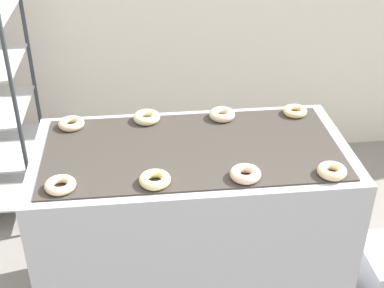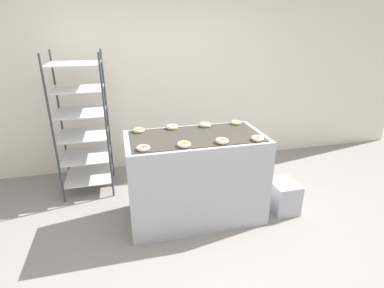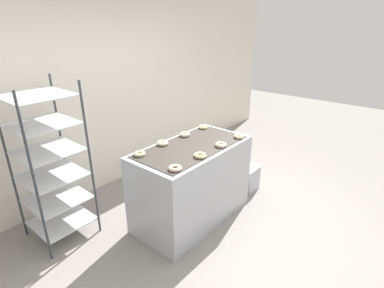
{
  "view_description": "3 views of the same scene",
  "coord_description": "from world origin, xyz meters",
  "px_view_note": "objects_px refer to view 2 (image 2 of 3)",
  "views": [
    {
      "loc": [
        -0.22,
        -1.41,
        2.2
      ],
      "look_at": [
        0.0,
        0.62,
        0.97
      ],
      "focal_mm": 50.0,
      "sensor_mm": 36.0,
      "label": 1
    },
    {
      "loc": [
        -0.73,
        -2.15,
        1.98
      ],
      "look_at": [
        0.0,
        0.77,
        0.8
      ],
      "focal_mm": 28.0,
      "sensor_mm": 36.0,
      "label": 2
    },
    {
      "loc": [
        -2.38,
        -1.36,
        2.25
      ],
      "look_at": [
        0.0,
        0.62,
        0.97
      ],
      "focal_mm": 28.0,
      "sensor_mm": 36.0,
      "label": 3
    }
  ],
  "objects_px": {
    "donut_far_right": "(236,123)",
    "baking_rack_cart": "(83,124)",
    "glaze_bin": "(282,196)",
    "donut_near_midleft": "(184,144)",
    "donut_near_midright": "(222,141)",
    "donut_near_right": "(257,138)",
    "donut_far_midleft": "(172,127)",
    "fryer_machine": "(195,177)",
    "donut_far_left": "(139,130)",
    "donut_near_left": "(143,148)",
    "donut_far_midright": "(205,125)"
  },
  "relations": [
    {
      "from": "donut_near_left",
      "to": "donut_near_midright",
      "type": "xyz_separation_m",
      "value": [
        0.74,
        -0.01,
        0.0
      ]
    },
    {
      "from": "donut_near_midleft",
      "to": "donut_far_midright",
      "type": "relative_size",
      "value": 1.01
    },
    {
      "from": "baking_rack_cart",
      "to": "donut_near_right",
      "type": "relative_size",
      "value": 14.19
    },
    {
      "from": "fryer_machine",
      "to": "donut_near_midleft",
      "type": "bearing_deg",
      "value": -124.83
    },
    {
      "from": "glaze_bin",
      "to": "donut_far_right",
      "type": "xyz_separation_m",
      "value": [
        -0.45,
        0.4,
        0.79
      ]
    },
    {
      "from": "donut_near_left",
      "to": "donut_far_midleft",
      "type": "xyz_separation_m",
      "value": [
        0.36,
        0.53,
        0.0
      ]
    },
    {
      "from": "baking_rack_cart",
      "to": "donut_far_left",
      "type": "bearing_deg",
      "value": -47.12
    },
    {
      "from": "fryer_machine",
      "to": "donut_far_left",
      "type": "height_order",
      "value": "donut_far_left"
    },
    {
      "from": "donut_near_right",
      "to": "donut_far_left",
      "type": "bearing_deg",
      "value": 154.41
    },
    {
      "from": "donut_near_right",
      "to": "donut_far_midleft",
      "type": "distance_m",
      "value": 0.92
    },
    {
      "from": "donut_far_midleft",
      "to": "donut_far_left",
      "type": "bearing_deg",
      "value": -176.52
    },
    {
      "from": "baking_rack_cart",
      "to": "donut_near_right",
      "type": "xyz_separation_m",
      "value": [
        1.73,
        -1.2,
        0.09
      ]
    },
    {
      "from": "glaze_bin",
      "to": "donut_far_midright",
      "type": "height_order",
      "value": "donut_far_midright"
    },
    {
      "from": "donut_near_left",
      "to": "donut_far_right",
      "type": "distance_m",
      "value": 1.21
    },
    {
      "from": "donut_near_midleft",
      "to": "donut_near_midright",
      "type": "xyz_separation_m",
      "value": [
        0.37,
        -0.0,
        0.0
      ]
    },
    {
      "from": "donut_near_left",
      "to": "glaze_bin",
      "type": "bearing_deg",
      "value": 4.32
    },
    {
      "from": "donut_far_midright",
      "to": "donut_near_midleft",
      "type": "bearing_deg",
      "value": -124.38
    },
    {
      "from": "donut_far_right",
      "to": "baking_rack_cart",
      "type": "bearing_deg",
      "value": 158.91
    },
    {
      "from": "donut_near_left",
      "to": "donut_far_midright",
      "type": "height_order",
      "value": "donut_far_midright"
    },
    {
      "from": "donut_near_right",
      "to": "donut_near_midleft",
      "type": "bearing_deg",
      "value": 178.6
    },
    {
      "from": "donut_near_midleft",
      "to": "donut_far_left",
      "type": "relative_size",
      "value": 1.04
    },
    {
      "from": "donut_far_midright",
      "to": "donut_far_right",
      "type": "xyz_separation_m",
      "value": [
        0.37,
        0.0,
        -0.0
      ]
    },
    {
      "from": "donut_far_right",
      "to": "donut_near_midright",
      "type": "bearing_deg",
      "value": -124.13
    },
    {
      "from": "donut_near_right",
      "to": "donut_far_right",
      "type": "height_order",
      "value": "donut_near_right"
    },
    {
      "from": "donut_near_midleft",
      "to": "donut_near_right",
      "type": "xyz_separation_m",
      "value": [
        0.73,
        -0.02,
        0.0
      ]
    },
    {
      "from": "donut_near_right",
      "to": "donut_far_midleft",
      "type": "xyz_separation_m",
      "value": [
        -0.74,
        0.55,
        0.0
      ]
    },
    {
      "from": "donut_far_midleft",
      "to": "donut_far_midright",
      "type": "height_order",
      "value": "same"
    },
    {
      "from": "glaze_bin",
      "to": "donut_far_midleft",
      "type": "relative_size",
      "value": 2.79
    },
    {
      "from": "fryer_machine",
      "to": "donut_far_midright",
      "type": "xyz_separation_m",
      "value": [
        0.18,
        0.26,
        0.5
      ]
    },
    {
      "from": "donut_far_left",
      "to": "donut_far_right",
      "type": "relative_size",
      "value": 1.04
    },
    {
      "from": "fryer_machine",
      "to": "donut_near_right",
      "type": "relative_size",
      "value": 11.66
    },
    {
      "from": "fryer_machine",
      "to": "donut_near_midright",
      "type": "bearing_deg",
      "value": -53.54
    },
    {
      "from": "donut_near_left",
      "to": "donut_near_midright",
      "type": "bearing_deg",
      "value": -0.43
    },
    {
      "from": "donut_near_midright",
      "to": "donut_near_right",
      "type": "xyz_separation_m",
      "value": [
        0.36,
        -0.02,
        -0.0
      ]
    },
    {
      "from": "fryer_machine",
      "to": "donut_near_right",
      "type": "xyz_separation_m",
      "value": [
        0.55,
        -0.27,
        0.5
      ]
    },
    {
      "from": "baking_rack_cart",
      "to": "donut_near_left",
      "type": "height_order",
      "value": "baking_rack_cart"
    },
    {
      "from": "baking_rack_cart",
      "to": "donut_near_midleft",
      "type": "height_order",
      "value": "baking_rack_cart"
    },
    {
      "from": "glaze_bin",
      "to": "donut_near_midright",
      "type": "xyz_separation_m",
      "value": [
        -0.81,
        -0.12,
        0.8
      ]
    },
    {
      "from": "glaze_bin",
      "to": "donut_far_right",
      "type": "distance_m",
      "value": 1.0
    },
    {
      "from": "donut_far_midleft",
      "to": "fryer_machine",
      "type": "bearing_deg",
      "value": -55.03
    },
    {
      "from": "donut_far_midleft",
      "to": "donut_near_left",
      "type": "bearing_deg",
      "value": -124.39
    },
    {
      "from": "glaze_bin",
      "to": "donut_near_right",
      "type": "distance_m",
      "value": 0.92
    },
    {
      "from": "donut_far_midleft",
      "to": "donut_far_midright",
      "type": "bearing_deg",
      "value": -1.84
    },
    {
      "from": "donut_near_midright",
      "to": "donut_far_midright",
      "type": "xyz_separation_m",
      "value": [
        -0.01,
        0.52,
        0.0
      ]
    },
    {
      "from": "donut_near_midleft",
      "to": "donut_near_right",
      "type": "bearing_deg",
      "value": -1.4
    },
    {
      "from": "baking_rack_cart",
      "to": "glaze_bin",
      "type": "distance_m",
      "value": 2.52
    },
    {
      "from": "fryer_machine",
      "to": "donut_near_left",
      "type": "height_order",
      "value": "donut_near_left"
    },
    {
      "from": "baking_rack_cart",
      "to": "donut_far_left",
      "type": "relative_size",
      "value": 13.99
    },
    {
      "from": "glaze_bin",
      "to": "donut_near_right",
      "type": "height_order",
      "value": "donut_near_right"
    },
    {
      "from": "fryer_machine",
      "to": "baking_rack_cart",
      "type": "relative_size",
      "value": 0.82
    }
  ]
}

